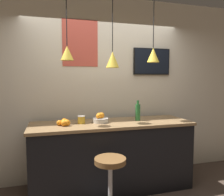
{
  "coord_description": "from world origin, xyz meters",
  "views": [
    {
      "loc": [
        -0.84,
        -2.27,
        1.6
      ],
      "look_at": [
        0.0,
        0.7,
        1.33
      ],
      "focal_mm": 35.0,
      "sensor_mm": 36.0,
      "label": 1
    }
  ],
  "objects_px": {
    "bar_stool": "(110,178)",
    "fruit_bowl": "(100,119)",
    "spread_jar": "(81,120)",
    "mounted_tv": "(152,62)",
    "juice_bottle": "(138,112)"
  },
  "relations": [
    {
      "from": "spread_jar",
      "to": "mounted_tv",
      "type": "xyz_separation_m",
      "value": [
        1.26,
        0.39,
        0.86
      ]
    },
    {
      "from": "bar_stool",
      "to": "fruit_bowl",
      "type": "relative_size",
      "value": 3.1
    },
    {
      "from": "bar_stool",
      "to": "spread_jar",
      "type": "distance_m",
      "value": 0.92
    },
    {
      "from": "spread_jar",
      "to": "mounted_tv",
      "type": "height_order",
      "value": "mounted_tv"
    },
    {
      "from": "juice_bottle",
      "to": "spread_jar",
      "type": "distance_m",
      "value": 0.85
    },
    {
      "from": "bar_stool",
      "to": "spread_jar",
      "type": "bearing_deg",
      "value": 108.54
    },
    {
      "from": "bar_stool",
      "to": "fruit_bowl",
      "type": "xyz_separation_m",
      "value": [
        0.04,
        0.68,
        0.57
      ]
    },
    {
      "from": "fruit_bowl",
      "to": "mounted_tv",
      "type": "relative_size",
      "value": 0.35
    },
    {
      "from": "bar_stool",
      "to": "spread_jar",
      "type": "height_order",
      "value": "spread_jar"
    },
    {
      "from": "bar_stool",
      "to": "mounted_tv",
      "type": "distance_m",
      "value": 2.06
    },
    {
      "from": "juice_bottle",
      "to": "mounted_tv",
      "type": "relative_size",
      "value": 0.47
    },
    {
      "from": "fruit_bowl",
      "to": "spread_jar",
      "type": "height_order",
      "value": "fruit_bowl"
    },
    {
      "from": "bar_stool",
      "to": "fruit_bowl",
      "type": "bearing_deg",
      "value": 86.59
    },
    {
      "from": "bar_stool",
      "to": "juice_bottle",
      "type": "bearing_deg",
      "value": 47.98
    },
    {
      "from": "bar_stool",
      "to": "fruit_bowl",
      "type": "height_order",
      "value": "fruit_bowl"
    }
  ]
}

